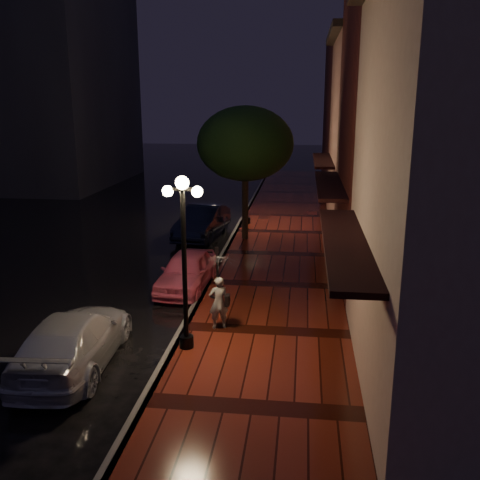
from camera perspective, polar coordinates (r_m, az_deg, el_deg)
The scene contains 14 objects.
ground at distance 18.40m, azimuth -3.41°, elevation -4.87°, with size 120.00×120.00×0.00m, color black.
sidewalk at distance 18.12m, azimuth 3.63°, elevation -4.93°, with size 4.50×60.00×0.15m, color #40130B.
curb at distance 18.37m, azimuth -3.41°, elevation -4.65°, with size 0.25×60.00×0.15m, color #595451.
storefront_mid at distance 19.44m, azimuth 18.71°, elevation 12.02°, with size 5.00×8.00×11.00m, color #511914.
storefront_far at distance 27.37m, azimuth 15.21°, elevation 10.73°, with size 5.00×8.00×9.00m, color #8C5951.
storefront_extra at distance 37.27m, azimuth 13.12°, elevation 12.56°, with size 5.00×12.00×10.00m, color #511914.
streetlamp_near at distance 12.87m, azimuth -5.99°, elevation -1.42°, with size 0.96×0.36×4.31m.
streetlamp_far at distance 26.44m, azimuth 0.73°, elevation 6.97°, with size 0.96×0.36×4.31m.
street_tree at distance 23.26m, azimuth 0.58°, elevation 9.99°, with size 4.16×4.16×5.80m.
pink_car at distance 17.96m, azimuth -5.69°, elevation -3.28°, with size 1.49×3.71×1.27m, color #F26385.
navy_car at distance 24.61m, azimuth -4.03°, elevation 1.94°, with size 1.56×4.47×1.47m, color black.
silver_car at distance 13.42m, azimuth -17.34°, elevation -10.14°, with size 1.87×4.60×1.34m, color #B5B4BC.
woman_with_umbrella at distance 14.27m, azimuth -2.32°, elevation -4.36°, with size 0.85×0.86×2.04m.
parking_meter at distance 18.16m, azimuth -2.49°, elevation -2.20°, with size 0.13×0.11×1.20m.
Camera 1 is at (3.16, -17.05, 6.16)m, focal length 40.00 mm.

